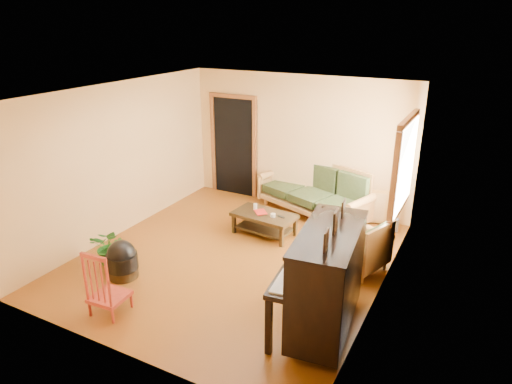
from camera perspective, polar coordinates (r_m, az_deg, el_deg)
The scene contains 16 objects.
floor at distance 7.33m, azimuth -2.65°, elevation -8.19°, with size 5.00×5.00×0.00m, color #62310C.
doorway at distance 9.62m, azimuth -2.80°, elevation 5.62°, with size 1.08×0.16×2.05m, color black.
window at distance 7.19m, azimuth 18.05°, elevation 3.19°, with size 0.12×1.36×1.46m, color white.
sofa at distance 8.76m, azimuth 7.13°, elevation 0.19°, with size 2.26×0.95×0.97m, color olive.
coffee_table at distance 7.98m, azimuth 1.05°, elevation -4.02°, with size 1.09×0.59×0.40m, color black.
armchair at distance 6.99m, azimuth 12.78°, elevation -6.41°, with size 0.80×0.83×0.83m, color olive.
piano at distance 5.52m, azimuth 8.86°, elevation -11.08°, with size 0.89×1.50×1.33m, color black.
footstool at distance 7.00m, azimuth -16.35°, elevation -8.59°, with size 0.45×0.45×0.43m, color black.
red_chair at distance 6.16m, azimuth -18.05°, elevation -10.53°, with size 0.43×0.47×0.91m, color maroon.
leaning_frame at distance 8.66m, azimuth 14.50°, elevation -1.72°, with size 0.49×0.11×0.66m, color #B3833B.
ceramic_crock at distance 8.50m, azimuth 16.77°, elevation -3.94°, with size 0.19×0.19×0.24m, color #3750A5.
potted_plant at distance 7.37m, azimuth -17.78°, elevation -6.48°, with size 0.53×0.46×0.59m, color #1E5D1A.
book at distance 7.90m, azimuth -0.04°, elevation -2.62°, with size 0.18×0.24×0.02m, color #A61E16.
candle at distance 8.04m, azimuth -0.09°, elevation -1.84°, with size 0.07×0.07×0.11m, color silver.
glass_jar at distance 7.77m, azimuth 2.14°, elevation -2.92°, with size 0.09×0.09×0.06m, color silver.
remote at distance 7.77m, azimuth 3.14°, elevation -3.11°, with size 0.14×0.04×0.01m, color black.
Camera 1 is at (3.27, -5.51, 3.57)m, focal length 32.00 mm.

